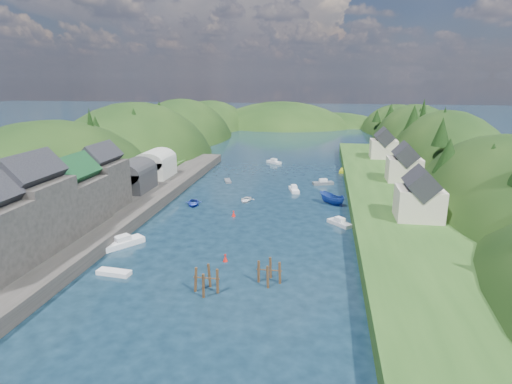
% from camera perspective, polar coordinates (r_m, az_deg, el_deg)
% --- Properties ---
extents(ground, '(600.00, 600.00, 0.00)m').
position_cam_1_polar(ground, '(99.47, 2.01, 1.07)').
color(ground, black).
rests_on(ground, ground).
extents(hillside_left, '(44.00, 245.56, 52.00)m').
position_cam_1_polar(hillside_left, '(137.31, -15.62, 1.04)').
color(hillside_left, black).
rests_on(hillside_left, ground).
extents(hillside_right, '(36.00, 245.56, 48.00)m').
position_cam_1_polar(hillside_right, '(129.15, 23.69, -0.30)').
color(hillside_right, black).
rests_on(hillside_right, ground).
extents(far_hills, '(103.00, 68.00, 44.00)m').
position_cam_1_polar(far_hills, '(222.77, 6.32, 6.09)').
color(far_hills, black).
rests_on(far_hills, ground).
extents(hill_trees, '(91.77, 149.18, 12.52)m').
position_cam_1_polar(hill_trees, '(111.35, 3.16, 8.45)').
color(hill_trees, black).
rests_on(hill_trees, ground).
extents(quay_left, '(12.00, 110.00, 2.00)m').
position_cam_1_polar(quay_left, '(78.42, -18.59, -2.90)').
color(quay_left, '#2D2B28').
rests_on(quay_left, ground).
extents(terrace_left_grass, '(12.00, 110.00, 2.50)m').
position_cam_1_polar(terrace_left_grass, '(81.79, -22.96, -2.41)').
color(terrace_left_grass, '#234719').
rests_on(terrace_left_grass, ground).
extents(quayside_buildings, '(8.00, 35.84, 12.90)m').
position_cam_1_polar(quayside_buildings, '(66.68, -25.88, -1.33)').
color(quayside_buildings, '#2D2B28').
rests_on(quayside_buildings, quay_left).
extents(boat_sheds, '(7.00, 21.00, 7.50)m').
position_cam_1_polar(boat_sheds, '(94.73, -14.65, 3.13)').
color(boat_sheds, '#2D2D30').
rests_on(boat_sheds, quay_left).
extents(terrace_right, '(16.00, 120.00, 2.40)m').
position_cam_1_polar(terrace_right, '(89.76, 17.23, -0.40)').
color(terrace_right, '#234719').
rests_on(terrace_right, ground).
extents(right_bank_cottages, '(9.00, 59.24, 8.41)m').
position_cam_1_polar(right_bank_cottages, '(97.20, 18.55, 3.48)').
color(right_bank_cottages, beige).
rests_on(right_bank_cottages, terrace_right).
extents(piling_cluster_near, '(3.14, 2.93, 3.60)m').
position_cam_1_polar(piling_cluster_near, '(50.88, -6.61, -11.90)').
color(piling_cluster_near, '#382314').
rests_on(piling_cluster_near, ground).
extents(piling_cluster_far, '(3.11, 2.91, 3.35)m').
position_cam_1_polar(piling_cluster_far, '(52.78, 1.77, -10.90)').
color(piling_cluster_far, '#382314').
rests_on(piling_cluster_far, ground).
extents(channel_buoy_near, '(0.70, 0.70, 1.10)m').
position_cam_1_polar(channel_buoy_near, '(58.72, -4.12, -8.79)').
color(channel_buoy_near, '#AC140D').
rests_on(channel_buoy_near, ground).
extents(channel_buoy_far, '(0.70, 0.70, 1.10)m').
position_cam_1_polar(channel_buoy_far, '(76.60, -3.01, -2.93)').
color(channel_buoy_far, '#AC140D').
rests_on(channel_buoy_far, ground).
extents(moored_boats, '(37.77, 76.99, 2.35)m').
position_cam_1_polar(moored_boats, '(84.86, 1.80, -1.02)').
color(moored_boats, silver).
rests_on(moored_boats, ground).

